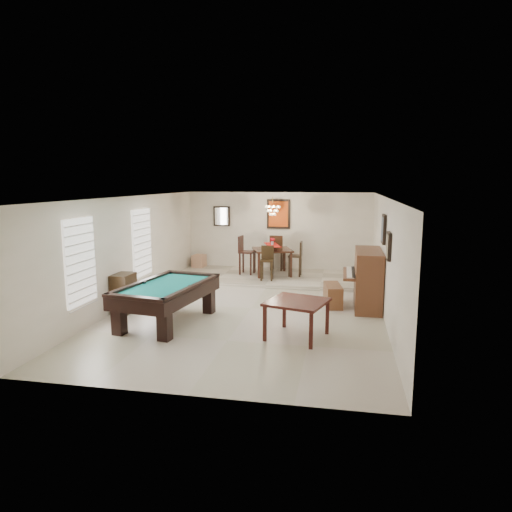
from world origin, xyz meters
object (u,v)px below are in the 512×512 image
(upright_piano, at_px, (361,279))
(dining_chair_south, at_px, (267,263))
(square_table, at_px, (297,319))
(apothecary_chest, at_px, (124,293))
(dining_chair_west, at_px, (247,255))
(pool_table, at_px, (167,304))
(flower_vase, at_px, (272,241))
(chandelier, at_px, (273,207))
(piano_bench, at_px, (333,295))
(dining_chair_north, at_px, (277,252))
(corner_bench, at_px, (199,261))
(dining_chair_east, at_px, (295,259))
(dining_table, at_px, (272,260))

(upright_piano, height_order, dining_chair_south, upright_piano)
(square_table, distance_m, apothecary_chest, 4.15)
(dining_chair_west, bearing_deg, pool_table, 176.59)
(flower_vase, bearing_deg, chandelier, -80.84)
(square_table, relative_size, apothecary_chest, 1.18)
(upright_piano, bearing_deg, piano_bench, 178.54)
(upright_piano, height_order, flower_vase, upright_piano)
(apothecary_chest, relative_size, dining_chair_north, 0.79)
(square_table, height_order, dining_chair_north, dining_chair_north)
(pool_table, bearing_deg, dining_chair_north, 83.44)
(dining_chair_north, relative_size, corner_bench, 2.50)
(dining_chair_south, bearing_deg, dining_chair_east, 41.35)
(upright_piano, xyz_separation_m, dining_chair_south, (-2.58, 1.99, -0.07))
(piano_bench, relative_size, dining_chair_west, 0.78)
(dining_chair_west, bearing_deg, apothecary_chest, 159.84)
(flower_vase, distance_m, dining_chair_north, 0.91)
(pool_table, bearing_deg, dining_chair_west, 90.30)
(pool_table, relative_size, dining_table, 2.20)
(upright_piano, relative_size, chandelier, 2.74)
(upright_piano, height_order, corner_bench, upright_piano)
(dining_table, relative_size, dining_chair_north, 0.98)
(upright_piano, distance_m, piano_bench, 0.77)
(square_table, relative_size, chandelier, 1.75)
(dining_chair_north, bearing_deg, dining_chair_west, 48.11)
(dining_chair_east, bearing_deg, flower_vase, -93.39)
(corner_bench, bearing_deg, apothecary_chest, -91.83)
(square_table, height_order, upright_piano, upright_piano)
(dining_chair_west, bearing_deg, dining_chair_east, -85.19)
(upright_piano, relative_size, dining_chair_east, 1.57)
(dining_chair_east, bearing_deg, piano_bench, 24.26)
(upright_piano, bearing_deg, square_table, -117.76)
(square_table, bearing_deg, dining_chair_west, 111.90)
(square_table, bearing_deg, dining_chair_east, 96.43)
(pool_table, xyz_separation_m, square_table, (2.77, -0.39, -0.04))
(square_table, distance_m, corner_bench, 7.11)
(dining_table, height_order, chandelier, chandelier)
(upright_piano, bearing_deg, corner_bench, 145.25)
(dining_chair_south, relative_size, dining_chair_north, 0.87)
(upright_piano, xyz_separation_m, dining_chair_east, (-1.84, 2.74, -0.04))
(dining_table, height_order, flower_vase, flower_vase)
(chandelier, bearing_deg, dining_table, 99.16)
(flower_vase, bearing_deg, dining_table, -97.13)
(chandelier, bearing_deg, piano_bench, -54.09)
(dining_table, distance_m, corner_bench, 2.72)
(dining_chair_west, distance_m, chandelier, 1.70)
(square_table, xyz_separation_m, chandelier, (-1.26, 5.01, 1.84))
(pool_table, height_order, dining_table, dining_table)
(piano_bench, relative_size, dining_table, 0.83)
(dining_table, xyz_separation_m, flower_vase, (0.00, 0.00, 0.57))
(upright_piano, xyz_separation_m, dining_chair_north, (-2.51, 3.57, 0.00))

